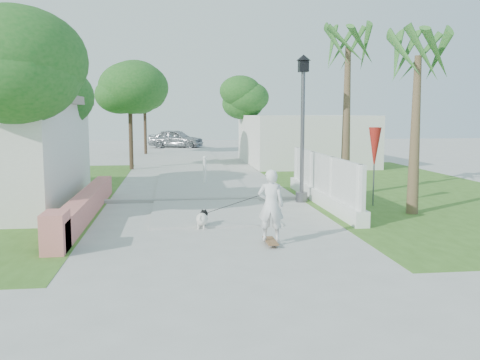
{
  "coord_description": "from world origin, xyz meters",
  "views": [
    {
      "loc": [
        -1.01,
        -10.34,
        2.69
      ],
      "look_at": [
        0.59,
        2.35,
        1.1
      ],
      "focal_mm": 40.0,
      "sensor_mm": 36.0,
      "label": 1
    }
  ],
  "objects": [
    {
      "name": "street_lamp",
      "position": [
        2.9,
        5.5,
        2.43
      ],
      "size": [
        0.44,
        0.44,
        4.44
      ],
      "color": "#59595E",
      "rests_on": "ground"
    },
    {
      "name": "lattice_fence",
      "position": [
        3.4,
        5.0,
        0.54
      ],
      "size": [
        0.35,
        7.0,
        1.5
      ],
      "color": "white",
      "rests_on": "ground"
    },
    {
      "name": "patio_umbrella",
      "position": [
        4.8,
        4.5,
        1.69
      ],
      "size": [
        0.36,
        0.36,
        2.3
      ],
      "color": "#59595E",
      "rests_on": "ground"
    },
    {
      "name": "tree_path_right",
      "position": [
        3.22,
        19.98,
        3.49
      ],
      "size": [
        3.0,
        3.0,
        4.79
      ],
      "color": "#4C3826",
      "rests_on": "ground"
    },
    {
      "name": "tree_path_far",
      "position": [
        -2.78,
        25.98,
        3.82
      ],
      "size": [
        3.2,
        3.2,
        5.17
      ],
      "color": "#4C3826",
      "rests_on": "ground"
    },
    {
      "name": "tree_left_near",
      "position": [
        -4.48,
        2.98,
        3.82
      ],
      "size": [
        3.6,
        3.6,
        5.28
      ],
      "color": "#4C3826",
      "rests_on": "ground"
    },
    {
      "name": "pink_wall",
      "position": [
        -3.3,
        3.55,
        0.31
      ],
      "size": [
        0.45,
        8.2,
        0.8
      ],
      "color": "#E38274",
      "rests_on": "ground"
    },
    {
      "name": "skateboarder",
      "position": [
        0.32,
        1.14,
        0.69
      ],
      "size": [
        1.62,
        2.38,
        1.57
      ],
      "rotation": [
        0.0,
        0.0,
        2.86
      ],
      "color": "brown",
      "rests_on": "ground"
    },
    {
      "name": "bollard",
      "position": [
        0.2,
        10.0,
        0.58
      ],
      "size": [
        0.14,
        0.14,
        1.09
      ],
      "color": "white",
      "rests_on": "ground"
    },
    {
      "name": "grass_right",
      "position": [
        7.0,
        8.0,
        0.01
      ],
      "size": [
        8.0,
        20.0,
        0.01
      ],
      "primitive_type": "cube",
      "color": "#3B651F",
      "rests_on": "ground"
    },
    {
      "name": "tree_left_mid",
      "position": [
        -5.48,
        8.48,
        3.5
      ],
      "size": [
        3.2,
        3.2,
        4.85
      ],
      "color": "#4C3826",
      "rests_on": "ground"
    },
    {
      "name": "parked_car",
      "position": [
        -0.72,
        32.05,
        0.73
      ],
      "size": [
        4.62,
        3.18,
        1.46
      ],
      "primitive_type": "imported",
      "rotation": [
        0.0,
        0.0,
        1.19
      ],
      "color": "#9B9EA2",
      "rests_on": "ground"
    },
    {
      "name": "curb",
      "position": [
        0.0,
        6.0,
        0.05
      ],
      "size": [
        6.5,
        0.25,
        0.1
      ],
      "primitive_type": "cube",
      "color": "#999993",
      "rests_on": "ground"
    },
    {
      "name": "ground",
      "position": [
        0.0,
        0.0,
        0.0
      ],
      "size": [
        90.0,
        90.0,
        0.0
      ],
      "primitive_type": "plane",
      "color": "#B7B7B2",
      "rests_on": "ground"
    },
    {
      "name": "tree_path_left",
      "position": [
        -2.98,
        15.98,
        3.82
      ],
      "size": [
        3.4,
        3.4,
        5.23
      ],
      "color": "#4C3826",
      "rests_on": "ground"
    },
    {
      "name": "palm_far",
      "position": [
        4.6,
        6.5,
        4.48
      ],
      "size": [
        1.8,
        1.8,
        5.3
      ],
      "color": "brown",
      "rests_on": "ground"
    },
    {
      "name": "building_right",
      "position": [
        6.0,
        18.0,
        1.3
      ],
      "size": [
        6.0,
        8.0,
        2.6
      ],
      "primitive_type": "cube",
      "color": "silver",
      "rests_on": "ground"
    },
    {
      "name": "dog",
      "position": [
        -0.34,
        2.08,
        0.23
      ],
      "size": [
        0.39,
        0.61,
        0.43
      ],
      "rotation": [
        0.0,
        0.0,
        -0.28
      ],
      "color": "silver",
      "rests_on": "ground"
    },
    {
      "name": "palm_near",
      "position": [
        5.4,
        3.2,
        3.95
      ],
      "size": [
        1.8,
        1.8,
        4.7
      ],
      "color": "brown",
      "rests_on": "ground"
    },
    {
      "name": "path_strip",
      "position": [
        0.0,
        20.0,
        0.03
      ],
      "size": [
        3.2,
        36.0,
        0.06
      ],
      "primitive_type": "cube",
      "color": "#B7B7B2",
      "rests_on": "ground"
    }
  ]
}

